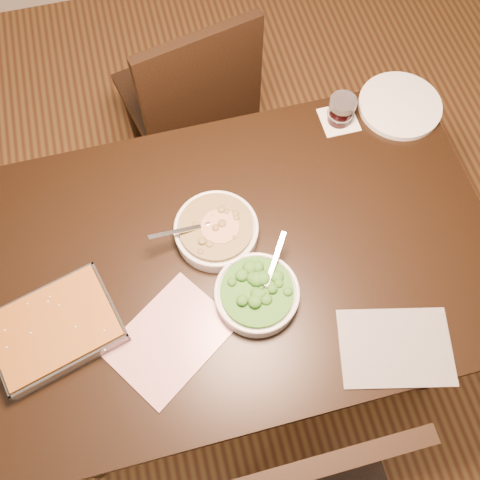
# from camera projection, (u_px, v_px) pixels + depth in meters

# --- Properties ---
(ground) EXTENTS (4.00, 4.00, 0.00)m
(ground) POSITION_uv_depth(u_px,v_px,m) (241.00, 329.00, 2.13)
(ground) COLOR #402212
(ground) RESTS_ON ground
(table) EXTENTS (1.40, 0.90, 0.75)m
(table) POSITION_uv_depth(u_px,v_px,m) (241.00, 267.00, 1.54)
(table) COLOR black
(table) RESTS_ON ground
(magazine_a) EXTENTS (0.36, 0.34, 0.01)m
(magazine_a) POSITION_uv_depth(u_px,v_px,m) (170.00, 339.00, 1.35)
(magazine_a) COLOR #A42F49
(magazine_a) RESTS_ON table
(magazine_b) EXTENTS (0.32, 0.26, 0.01)m
(magazine_b) POSITION_uv_depth(u_px,v_px,m) (396.00, 347.00, 1.34)
(magazine_b) COLOR #24242B
(magazine_b) RESTS_ON table
(coaster) EXTENTS (0.11, 0.11, 0.00)m
(coaster) POSITION_uv_depth(u_px,v_px,m) (339.00, 120.00, 1.64)
(coaster) COLOR white
(coaster) RESTS_ON table
(stew_bowl) EXTENTS (0.25, 0.23, 0.09)m
(stew_bowl) POSITION_uv_depth(u_px,v_px,m) (216.00, 230.00, 1.45)
(stew_bowl) COLOR white
(stew_bowl) RESTS_ON table
(broccoli_bowl) EXTENTS (0.22, 0.23, 0.09)m
(broccoli_bowl) POSITION_uv_depth(u_px,v_px,m) (257.00, 294.00, 1.37)
(broccoli_bowl) COLOR white
(broccoli_bowl) RESTS_ON table
(baking_dish) EXTENTS (0.35, 0.30, 0.06)m
(baking_dish) POSITION_uv_depth(u_px,v_px,m) (56.00, 329.00, 1.34)
(baking_dish) COLOR silver
(baking_dish) RESTS_ON table
(wine_tumbler) EXTENTS (0.08, 0.08, 0.09)m
(wine_tumbler) POSITION_uv_depth(u_px,v_px,m) (341.00, 110.00, 1.59)
(wine_tumbler) COLOR black
(wine_tumbler) RESTS_ON coaster
(dinner_plate) EXTENTS (0.26, 0.26, 0.02)m
(dinner_plate) POSITION_uv_depth(u_px,v_px,m) (400.00, 105.00, 1.65)
(dinner_plate) COLOR silver
(dinner_plate) RESTS_ON table
(chair_far) EXTENTS (0.52, 0.52, 0.92)m
(chair_far) POSITION_uv_depth(u_px,v_px,m) (192.00, 100.00, 1.97)
(chair_far) COLOR black
(chair_far) RESTS_ON ground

